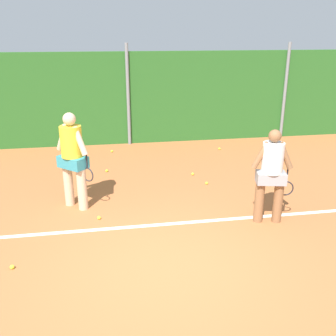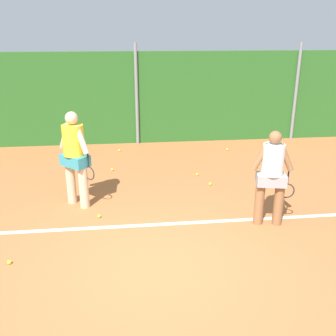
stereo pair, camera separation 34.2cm
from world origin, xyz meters
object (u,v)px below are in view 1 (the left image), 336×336
object	(u,v)px
player_foreground_near	(272,172)
tennis_ball_7	(99,218)
tennis_ball_8	(219,149)
player_midcourt	(73,156)
tennis_ball_0	(193,174)
tennis_ball_6	(12,267)
tennis_ball_11	(112,151)
tennis_ball_2	(107,171)
tennis_ball_5	(207,183)

from	to	relation	value
player_foreground_near	tennis_ball_7	xyz separation A→B (m)	(-3.07, 0.58, -0.94)
player_foreground_near	tennis_ball_8	xyz separation A→B (m)	(0.44, 4.50, -0.94)
player_midcourt	tennis_ball_7	bearing A→B (deg)	-12.99
tennis_ball_0	tennis_ball_6	size ratio (longest dim) A/B	1.00
tennis_ball_0	tennis_ball_8	distance (m)	2.32
player_foreground_near	tennis_ball_6	size ratio (longest dim) A/B	26.43
tennis_ball_11	tennis_ball_2	bearing A→B (deg)	-95.99
player_midcourt	tennis_ball_8	world-z (taller)	player_midcourt
player_midcourt	tennis_ball_8	distance (m)	5.24
player_foreground_near	tennis_ball_7	world-z (taller)	player_foreground_near
tennis_ball_7	tennis_ball_11	distance (m)	4.21
player_foreground_near	tennis_ball_8	world-z (taller)	player_foreground_near
tennis_ball_0	tennis_ball_5	distance (m)	0.66
tennis_ball_5	tennis_ball_7	size ratio (longest dim) A/B	1.00
tennis_ball_11	player_midcourt	bearing A→B (deg)	-102.56
tennis_ball_8	tennis_ball_5	bearing A→B (deg)	-112.74
tennis_ball_5	tennis_ball_0	bearing A→B (deg)	105.77
tennis_ball_6	tennis_ball_8	xyz separation A→B (m)	(4.78, 5.31, 0.00)
tennis_ball_11	tennis_ball_5	bearing A→B (deg)	-53.92
tennis_ball_6	tennis_ball_8	size ratio (longest dim) A/B	1.00
tennis_ball_5	tennis_ball_6	bearing A→B (deg)	-143.60
player_foreground_near	tennis_ball_2	world-z (taller)	player_foreground_near
tennis_ball_8	tennis_ball_0	bearing A→B (deg)	-123.03
tennis_ball_5	tennis_ball_11	world-z (taller)	same
player_foreground_near	tennis_ball_5	size ratio (longest dim) A/B	26.43
tennis_ball_2	tennis_ball_5	bearing A→B (deg)	-28.38
player_midcourt	tennis_ball_5	xyz separation A→B (m)	(2.87, 0.70, -1.04)
player_midcourt	tennis_ball_2	xyz separation A→B (m)	(0.62, 1.92, -1.04)
tennis_ball_6	tennis_ball_5	bearing A→B (deg)	36.40
player_foreground_near	tennis_ball_5	world-z (taller)	player_foreground_near
tennis_ball_5	tennis_ball_7	distance (m)	2.78
player_foreground_near	player_midcourt	xyz separation A→B (m)	(-3.51, 1.22, 0.09)
tennis_ball_0	tennis_ball_11	distance (m)	2.92
player_midcourt	tennis_ball_2	world-z (taller)	player_midcourt
tennis_ball_6	tennis_ball_11	bearing A→B (deg)	73.83
player_midcourt	tennis_ball_5	size ratio (longest dim) A/B	28.92
tennis_ball_6	player_foreground_near	bearing A→B (deg)	10.50
player_midcourt	tennis_ball_6	xyz separation A→B (m)	(-0.83, -2.02, -1.04)
tennis_ball_2	tennis_ball_11	world-z (taller)	same
tennis_ball_5	tennis_ball_8	size ratio (longest dim) A/B	1.00
player_midcourt	tennis_ball_8	bearing A→B (deg)	82.17
tennis_ball_7	tennis_ball_5	bearing A→B (deg)	28.84
tennis_ball_6	tennis_ball_8	distance (m)	7.15
tennis_ball_2	tennis_ball_7	bearing A→B (deg)	-94.06
player_midcourt	tennis_ball_8	size ratio (longest dim) A/B	28.92
player_foreground_near	tennis_ball_8	bearing A→B (deg)	96.08
tennis_ball_8	player_foreground_near	bearing A→B (deg)	-95.60
player_foreground_near	tennis_ball_5	xyz separation A→B (m)	(-0.64, 1.92, -0.94)
player_midcourt	tennis_ball_11	distance (m)	3.79
tennis_ball_5	tennis_ball_6	distance (m)	4.60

